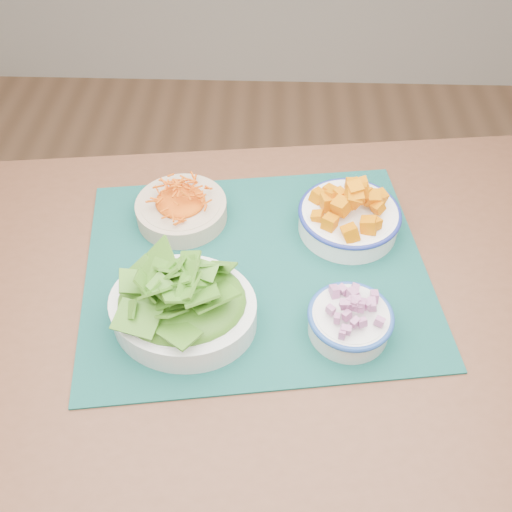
{
  "coord_description": "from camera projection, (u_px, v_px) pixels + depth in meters",
  "views": [
    {
      "loc": [
        -0.21,
        -0.57,
        1.52
      ],
      "look_at": [
        -0.23,
        0.1,
        0.78
      ],
      "focal_mm": 40.0,
      "sensor_mm": 36.0,
      "label": 1
    }
  ],
  "objects": [
    {
      "name": "ground",
      "position": [
        343.0,
        486.0,
        1.5
      ],
      "size": [
        4.0,
        4.0,
        0.0
      ],
      "primitive_type": "plane",
      "color": "#A57450",
      "rests_on": "ground"
    },
    {
      "name": "table",
      "position": [
        254.0,
        334.0,
        1.03
      ],
      "size": [
        1.38,
        1.0,
        0.75
      ],
      "rotation": [
        0.0,
        0.0,
        0.12
      ],
      "color": "brown",
      "rests_on": "ground"
    },
    {
      "name": "placemat",
      "position": [
        256.0,
        268.0,
        1.02
      ],
      "size": [
        0.66,
        0.57,
        0.0
      ],
      "primitive_type": "cube",
      "rotation": [
        0.0,
        0.0,
        0.14
      ],
      "color": "#09332F",
      "rests_on": "table"
    },
    {
      "name": "carrot_bowl",
      "position": [
        181.0,
        206.0,
        1.08
      ],
      "size": [
        0.2,
        0.2,
        0.06
      ],
      "rotation": [
        0.0,
        0.0,
        -0.21
      ],
      "color": "#C2AD90",
      "rests_on": "placemat"
    },
    {
      "name": "squash_bowl",
      "position": [
        350.0,
        211.0,
        1.05
      ],
      "size": [
        0.22,
        0.22,
        0.1
      ],
      "rotation": [
        0.0,
        0.0,
        -0.23
      ],
      "color": "white",
      "rests_on": "placemat"
    },
    {
      "name": "lettuce_bowl",
      "position": [
        182.0,
        300.0,
        0.9
      ],
      "size": [
        0.27,
        0.24,
        0.12
      ],
      "rotation": [
        0.0,
        0.0,
        -0.18
      ],
      "color": "white",
      "rests_on": "placemat"
    },
    {
      "name": "onion_bowl",
      "position": [
        350.0,
        318.0,
        0.9
      ],
      "size": [
        0.15,
        0.15,
        0.07
      ],
      "rotation": [
        0.0,
        0.0,
        -0.16
      ],
      "color": "silver",
      "rests_on": "placemat"
    }
  ]
}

